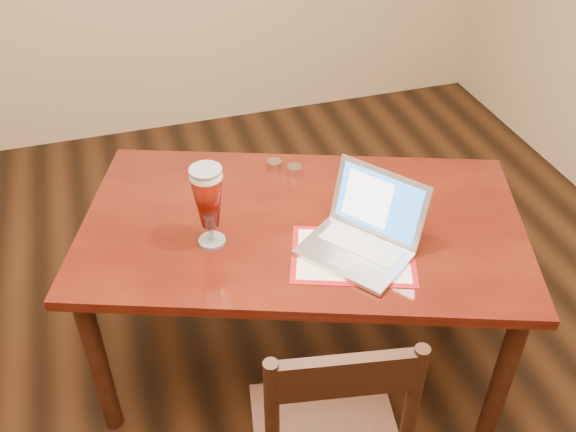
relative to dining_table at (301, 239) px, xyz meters
name	(u,v)px	position (x,y,z in m)	size (l,w,h in m)	color
ground	(270,416)	(-0.21, -0.26, -0.70)	(5.00, 5.00, 0.00)	black
dining_table	(301,239)	(0.00, 0.00, 0.00)	(1.88, 1.45, 1.10)	#52170A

